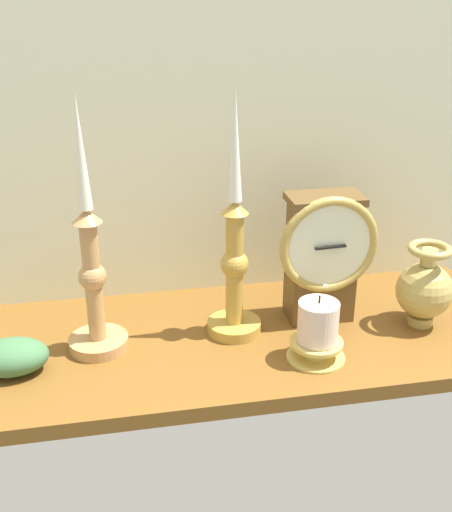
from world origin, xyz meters
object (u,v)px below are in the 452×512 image
candlestick_tall_left (235,263)px  candlestick_tall_center (93,280)px  brass_vase_bulbous (425,288)px  pillar_candle_front (317,333)px  mantel_clock (323,255)px

candlestick_tall_left → candlestick_tall_center: size_ratio=0.99×
brass_vase_bulbous → pillar_candle_front: size_ratio=1.33×
mantel_clock → candlestick_tall_left: size_ratio=0.58×
candlestick_tall_left → brass_vase_bulbous: 31.72cm
mantel_clock → pillar_candle_front: mantel_clock is taller
pillar_candle_front → brass_vase_bulbous: bearing=18.3°
candlestick_tall_center → brass_vase_bulbous: size_ratio=2.77×
mantel_clock → candlestick_tall_center: candlestick_tall_center is taller
mantel_clock → brass_vase_bulbous: size_ratio=1.59×
candlestick_tall_center → mantel_clock: bearing=4.5°
mantel_clock → candlestick_tall_center: (-36.81, -2.92, 0.22)cm
candlestick_tall_center → brass_vase_bulbous: bearing=-2.1°
pillar_candle_front → candlestick_tall_left: bearing=136.2°
brass_vase_bulbous → pillar_candle_front: (-20.44, -6.78, -2.20)cm
mantel_clock → pillar_candle_front: size_ratio=2.11×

